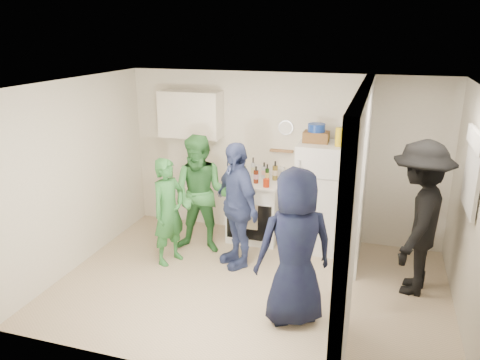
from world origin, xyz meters
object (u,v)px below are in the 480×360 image
object	(u,v)px
person_green_center	(201,195)
person_denim	(236,205)
wicker_basket	(316,137)
yellow_cup_stack_top	(339,137)
person_nook	(418,219)
fridge	(320,197)
blue_bowl	(317,128)
person_green_left	(169,212)
person_navy	(295,248)
stove	(255,210)

from	to	relation	value
person_green_center	person_denim	bearing A→B (deg)	-26.40
wicker_basket	yellow_cup_stack_top	world-z (taller)	yellow_cup_stack_top
person_denim	person_nook	distance (m)	2.27
wicker_basket	person_green_center	world-z (taller)	wicker_basket
fridge	blue_bowl	world-z (taller)	blue_bowl
fridge	person_denim	size ratio (longest dim) A/B	0.92
person_green_center	person_denim	world-z (taller)	person_denim
blue_bowl	person_denim	xyz separation A→B (m)	(-0.89, -0.88, -0.93)
person_green_left	person_navy	world-z (taller)	person_navy
wicker_basket	person_green_left	distance (m)	2.28
yellow_cup_stack_top	person_nook	distance (m)	1.49
fridge	blue_bowl	distance (m)	1.00
wicker_basket	yellow_cup_stack_top	distance (m)	0.36
stove	person_green_left	bearing A→B (deg)	-130.59
person_denim	yellow_cup_stack_top	bearing A→B (deg)	75.76
person_denim	person_nook	size ratio (longest dim) A/B	0.91
fridge	person_navy	xyz separation A→B (m)	(-0.00, -1.89, 0.08)
person_green_center	fridge	bearing A→B (deg)	15.76
wicker_basket	person_green_left	xyz separation A→B (m)	(-1.78, -1.09, -0.91)
person_nook	person_denim	bearing A→B (deg)	-78.09
fridge	yellow_cup_stack_top	bearing A→B (deg)	-24.44
person_navy	person_denim	bearing A→B (deg)	-76.06
wicker_basket	person_nook	xyz separation A→B (m)	(1.37, -0.89, -0.71)
blue_bowl	person_green_center	xyz separation A→B (m)	(-1.49, -0.64, -0.93)
stove	person_nook	distance (m)	2.45
person_green_left	wicker_basket	bearing A→B (deg)	-37.83
blue_bowl	person_green_center	world-z (taller)	blue_bowl
stove	blue_bowl	distance (m)	1.58
person_denim	person_green_left	bearing A→B (deg)	-121.98
fridge	person_navy	size ratio (longest dim) A/B	0.90
stove	yellow_cup_stack_top	xyz separation A→B (m)	(1.19, -0.13, 1.24)
person_denim	person_navy	xyz separation A→B (m)	(0.99, -1.06, 0.02)
person_green_center	person_nook	world-z (taller)	person_nook
yellow_cup_stack_top	stove	bearing A→B (deg)	173.76
stove	fridge	bearing A→B (deg)	-1.77
person_navy	yellow_cup_stack_top	bearing A→B (deg)	-126.19
wicker_basket	stove	bearing A→B (deg)	-178.68
fridge	person_green_left	distance (m)	2.15
person_green_left	yellow_cup_stack_top	bearing A→B (deg)	-45.18
fridge	person_nook	bearing A→B (deg)	-33.32
person_denim	person_navy	world-z (taller)	person_navy
blue_bowl	fridge	bearing A→B (deg)	-26.57
person_green_center	person_navy	xyz separation A→B (m)	(1.59, -1.30, 0.02)
person_green_left	person_nook	size ratio (longest dim) A/B	0.78
fridge	person_green_left	world-z (taller)	fridge
fridge	person_denim	xyz separation A→B (m)	(-0.99, -0.83, 0.07)
yellow_cup_stack_top	person_navy	world-z (taller)	yellow_cup_stack_top
stove	person_navy	bearing A→B (deg)	-63.20
blue_bowl	yellow_cup_stack_top	size ratio (longest dim) A/B	0.96
yellow_cup_stack_top	person_green_center	bearing A→B (deg)	-164.88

